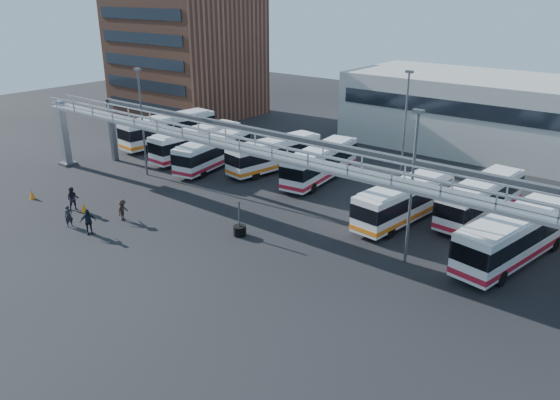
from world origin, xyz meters
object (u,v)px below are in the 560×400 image
Objects in this scene: bus_1 at (197,142)px; bus_7 at (481,198)px; bus_0 at (169,129)px; pedestrian_b at (73,199)px; pedestrian_d at (88,222)px; cone_right at (84,207)px; light_pole_left at (142,117)px; bus_2 at (213,151)px; pedestrian_a at (69,216)px; tire_stack at (240,230)px; pedestrian_c at (123,210)px; bus_6 at (405,199)px; cone_left at (32,195)px; bus_4 at (320,162)px; light_pole_back at (405,121)px; bus_8 at (515,235)px; light_pole_mid at (412,181)px; bus_3 at (274,153)px.

bus_1 is 29.52m from bus_7.
bus_0 is at bearing -173.61° from bus_7.
pedestrian_b is (9.29, -18.05, -0.95)m from bus_0.
pedestrian_d is 4.70m from cone_right.
light_pole_left is 7.78m from bus_2.
bus_0 is 6.95× the size of pedestrian_a.
bus_2 reaches higher than tire_stack.
light_pole_left reaches higher than pedestrian_c.
pedestrian_d is at bearing -128.85° from bus_6.
bus_2 reaches higher than cone_left.
bus_2 is 25.97m from bus_7.
pedestrian_c is (-17.13, -13.60, -0.92)m from bus_6.
bus_4 is (14.11, 9.16, -3.93)m from light_pole_left.
bus_1 is at bearing 51.75° from pedestrian_d.
light_pole_back is (20.00, 14.00, 0.00)m from light_pole_left.
bus_4 is (20.70, 0.67, -0.13)m from bus_0.
bus_7 is at bearing 49.13° from bus_6.
cone_right is (0.94, 0.32, -0.61)m from pedestrian_b.
pedestrian_b is at bearing -139.45° from bus_6.
pedestrian_c is (4.87, 1.26, -0.14)m from pedestrian_b.
cone_right is at bearing -31.47° from pedestrian_b.
bus_8 is 38.57m from cone_left.
pedestrian_a is (-22.61, -10.59, -4.88)m from light_pole_mid.
bus_3 is at bearing 176.61° from bus_4.
pedestrian_b is (-11.41, -18.72, -0.81)m from bus_4.
bus_6 is 5.51× the size of pedestrian_d.
tire_stack is at bearing -46.10° from pedestrian_a.
light_pole_left reaches higher than cone_left.
bus_0 reaches higher than bus_1.
bus_2 is 17.75m from pedestrian_d.
bus_6 reaches higher than pedestrian_a.
pedestrian_b is at bearing 84.50° from pedestrian_c.
bus_2 is 17.19m from cone_left.
bus_2 is 5.30× the size of pedestrian_b.
tire_stack is at bearing -88.22° from pedestrian_c.
light_pole_back reaches higher than cone_right.
bus_3 reaches higher than pedestrian_d.
pedestrian_b is (3.01, -16.54, -0.82)m from bus_1.
bus_3 is 5.47× the size of pedestrian_d.
pedestrian_d is at bearing -83.16° from bus_3.
bus_4 is 11.27m from bus_6.
bus_0 is at bearing 20.13° from pedestrian_c.
bus_7 is at bearing 17.83° from light_pole_left.
bus_0 is at bearing 67.03° from pedestrian_b.
bus_1 is 0.99× the size of bus_4.
tire_stack is at bearing -31.66° from bus_1.
bus_2 is at bearing 69.96° from cone_left.
bus_2 is 0.96× the size of bus_4.
bus_8 is (4.31, -5.70, 0.14)m from bus_7.
pedestrian_d is at bearing -130.77° from bus_7.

